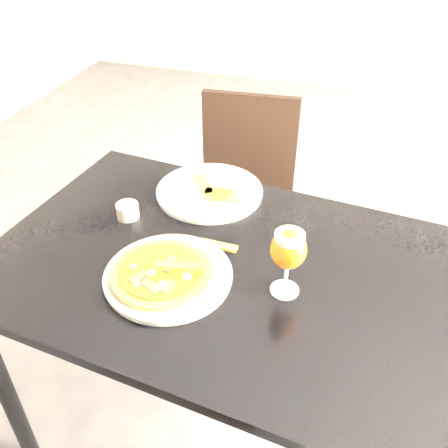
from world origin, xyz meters
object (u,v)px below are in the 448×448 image
(beer_glass, at_px, (288,250))
(dining_table, at_px, (220,287))
(pizza, at_px, (162,272))
(chair_far, at_px, (243,197))

(beer_glass, bearing_deg, dining_table, 163.22)
(dining_table, relative_size, pizza, 5.10)
(pizza, bearing_deg, dining_table, 43.32)
(chair_far, relative_size, beer_glass, 4.89)
(dining_table, xyz_separation_m, beer_glass, (0.18, -0.06, 0.22))
(dining_table, distance_m, chair_far, 0.74)
(chair_far, bearing_deg, dining_table, -84.43)
(dining_table, xyz_separation_m, pizza, (-0.11, -0.11, 0.12))
(chair_far, bearing_deg, pizza, -93.72)
(dining_table, distance_m, pizza, 0.19)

